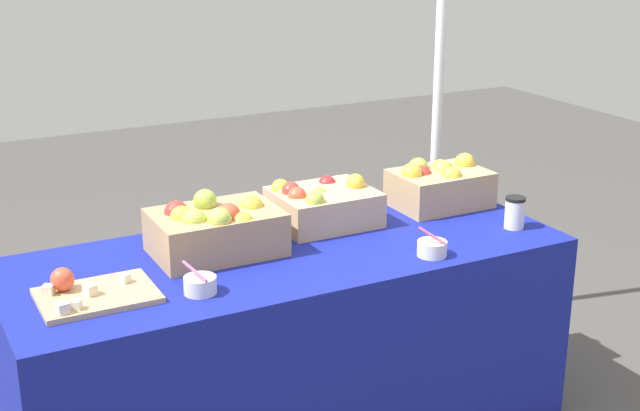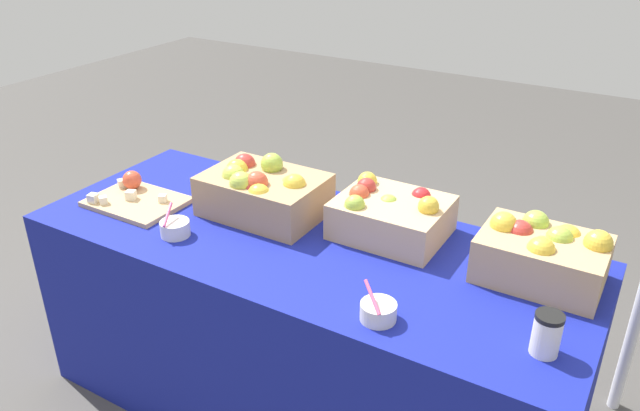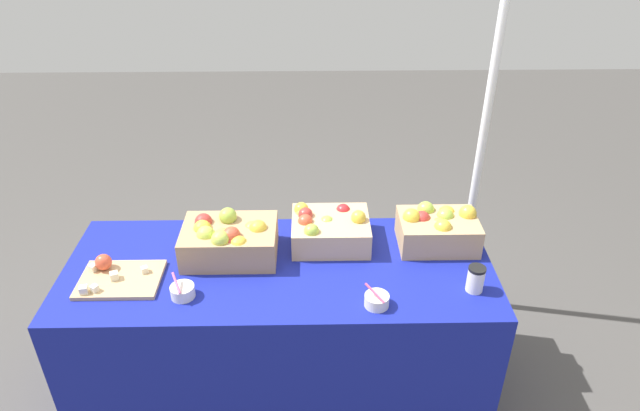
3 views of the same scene
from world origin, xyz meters
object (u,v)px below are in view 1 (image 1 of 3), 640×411
apple_crate_left (439,184)px  cutting_board_front (90,293)px  coffee_cup (515,213)px  apple_crate_right (216,228)px  sample_bowl_near (200,285)px  tent_pole (438,89)px  apple_crate_middle (321,205)px  sample_bowl_mid (432,248)px

apple_crate_left → cutting_board_front: 1.44m
cutting_board_front → coffee_cup: size_ratio=2.93×
apple_crate_right → sample_bowl_near: size_ratio=4.00×
coffee_cup → tent_pole: 0.86m
apple_crate_middle → coffee_cup: apple_crate_middle is taller
sample_bowl_near → tent_pole: bearing=29.9°
coffee_cup → tent_pole: bearing=75.9°
sample_bowl_near → cutting_board_front: bearing=159.4°
apple_crate_right → sample_bowl_near: apple_crate_right is taller
sample_bowl_near → coffee_cup: coffee_cup is taller
cutting_board_front → sample_bowl_mid: (1.10, -0.18, 0.01)m
apple_crate_right → cutting_board_front: (-0.47, -0.17, -0.07)m
apple_crate_middle → tent_pole: tent_pole is taller
cutting_board_front → coffee_cup: 1.52m
apple_crate_left → apple_crate_middle: apple_crate_left is taller
apple_crate_right → tent_pole: bearing=22.9°
apple_crate_middle → apple_crate_right: (-0.45, -0.10, 0.02)m
cutting_board_front → apple_crate_right: bearing=19.6°
sample_bowl_near → sample_bowl_mid: size_ratio=0.97×
sample_bowl_mid → tent_pole: bearing=54.9°
coffee_cup → tent_pole: (0.20, 0.79, 0.29)m
apple_crate_right → cutting_board_front: bearing=-160.4°
apple_crate_right → tent_pole: (1.24, 0.53, 0.26)m
sample_bowl_mid → coffee_cup: 0.43m
apple_crate_middle → cutting_board_front: size_ratio=1.04×
apple_crate_middle → apple_crate_left: bearing=-2.6°
tent_pole → apple_crate_middle: bearing=-151.9°
apple_crate_middle → sample_bowl_mid: 0.49m
sample_bowl_near → sample_bowl_mid: (0.79, -0.07, -0.00)m
apple_crate_right → cutting_board_front: 0.50m
sample_bowl_near → sample_bowl_mid: bearing=-5.0°
apple_crate_right → sample_bowl_mid: bearing=-29.2°
apple_crate_middle → cutting_board_front: (-0.92, -0.27, -0.05)m
apple_crate_middle → sample_bowl_mid: size_ratio=3.31×
apple_crate_right → tent_pole: 1.37m
apple_crate_left → sample_bowl_mid: size_ratio=3.33×
apple_crate_left → coffee_cup: size_ratio=3.07×
apple_crate_left → coffee_cup: bearing=-74.5°
sample_bowl_mid → coffee_cup: bearing=12.0°
apple_crate_middle → sample_bowl_near: size_ratio=3.41×
coffee_cup → apple_crate_left: bearing=105.5°
sample_bowl_near → tent_pole: size_ratio=0.05×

